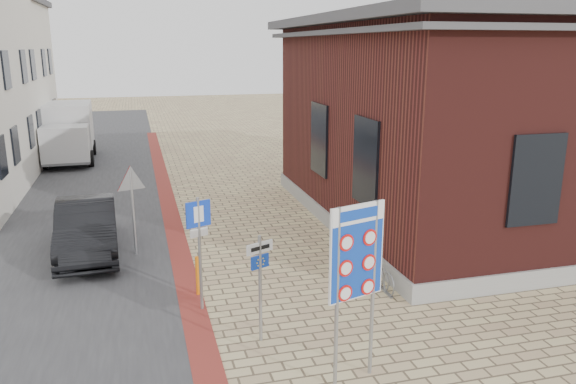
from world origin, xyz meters
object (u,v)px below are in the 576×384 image
sedan (87,228)px  box_truck (68,132)px  bollard (197,276)px  border_sign (357,255)px  essen_sign (260,273)px  parking_sign (199,234)px

sedan → box_truck: box_truck is taller
bollard → border_sign: bearing=-61.9°
box_truck → essen_sign: bearing=-76.4°
border_sign → parking_sign: size_ratio=1.24×
border_sign → bollard: border_sign is taller
sedan → bollard: size_ratio=4.73×
essen_sign → parking_sign: (-1.00, 1.70, 0.34)m
essen_sign → bollard: size_ratio=2.28×
parking_sign → bollard: bearing=69.0°
sedan → essen_sign: (3.75, -6.21, 0.71)m
essen_sign → parking_sign: size_ratio=0.85×
essen_sign → border_sign: bearing=-77.9°
bollard → parking_sign: bearing=-90.0°
sedan → border_sign: border_sign is taller
essen_sign → box_truck: bearing=81.4°
sedan → bollard: bearing=-56.3°
border_sign → bollard: bearing=101.2°
parking_sign → border_sign: bearing=-77.7°
box_truck → parking_sign: 19.60m
sedan → essen_sign: 7.29m
border_sign → essen_sign: size_ratio=1.46×
border_sign → sedan: bearing=105.3°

